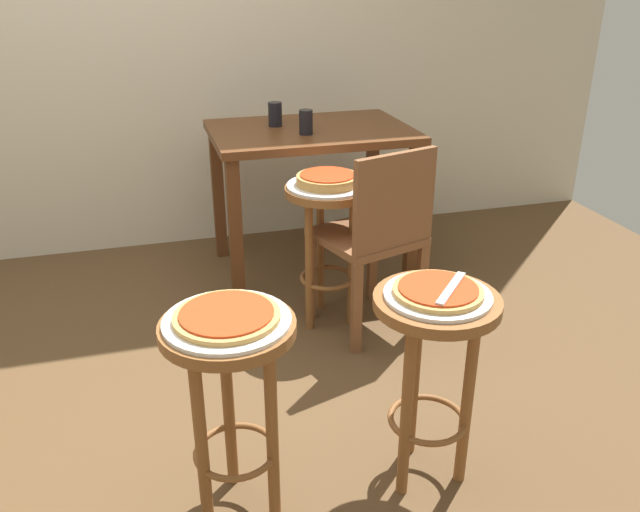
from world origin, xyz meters
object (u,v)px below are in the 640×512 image
object	(u,v)px
serving_plate_middle	(227,321)
wooden_chair	(376,234)
pizza_middle	(227,316)
serving_plate_foreground	(438,295)
stool_leftside	(327,224)
stool_middle	(231,376)
dining_table	(311,152)
cup_near_edge	(306,122)
serving_plate_leftside	(328,186)
pizza_foreground	(438,290)
condiment_shaker	(304,120)
cup_far_edge	(275,114)
stool_foreground	(433,348)
pizza_leftside	(328,179)
pizza_server_knife	(451,288)

from	to	relation	value
serving_plate_middle	wooden_chair	bearing A→B (deg)	49.67
pizza_middle	serving_plate_foreground	bearing A→B (deg)	-1.86
pizza_middle	stool_leftside	bearing A→B (deg)	60.57
stool_middle	stool_leftside	xyz separation A→B (m)	(0.59, 1.04, 0.00)
dining_table	cup_near_edge	world-z (taller)	cup_near_edge
stool_middle	cup_near_edge	world-z (taller)	cup_near_edge
pizza_middle	serving_plate_leftside	distance (m)	1.20
pizza_foreground	pizza_middle	distance (m)	0.61
wooden_chair	stool_middle	bearing A→B (deg)	-130.33
cup_near_edge	condiment_shaker	size ratio (longest dim) A/B	1.41
serving_plate_leftside	wooden_chair	size ratio (longest dim) A/B	0.42
serving_plate_foreground	stool_leftside	world-z (taller)	serving_plate_foreground
stool_middle	serving_plate_foreground	bearing A→B (deg)	-1.86
pizza_middle	dining_table	size ratio (longest dim) A/B	0.29
stool_leftside	cup_far_edge	size ratio (longest dim) A/B	5.40
wooden_chair	cup_far_edge	bearing A→B (deg)	107.58
stool_foreground	stool_middle	bearing A→B (deg)	178.14
stool_leftside	dining_table	size ratio (longest dim) A/B	0.65
dining_table	serving_plate_middle	bearing A→B (deg)	-112.46
pizza_foreground	pizza_middle	bearing A→B (deg)	178.14
pizza_leftside	condiment_shaker	world-z (taller)	condiment_shaker
stool_leftside	serving_plate_leftside	bearing A→B (deg)	-153.43
cup_far_edge	wooden_chair	bearing A→B (deg)	-72.42
stool_foreground	serving_plate_middle	xyz separation A→B (m)	(-0.61, 0.02, 0.18)
pizza_foreground	stool_middle	world-z (taller)	pizza_foreground
dining_table	pizza_leftside	bearing A→B (deg)	-97.97
cup_near_edge	wooden_chair	world-z (taller)	cup_near_edge
pizza_server_knife	stool_foreground	bearing A→B (deg)	98.99
stool_leftside	serving_plate_leftside	world-z (taller)	serving_plate_leftside
serving_plate_middle	dining_table	bearing A→B (deg)	67.54
serving_plate_leftside	condiment_shaker	distance (m)	0.61
stool_leftside	condiment_shaker	distance (m)	0.68
serving_plate_middle	cup_near_edge	world-z (taller)	cup_near_edge
serving_plate_middle	pizza_server_knife	bearing A→B (deg)	-3.57
pizza_foreground	serving_plate_middle	xyz separation A→B (m)	(-0.61, 0.02, -0.02)
dining_table	pizza_server_knife	size ratio (longest dim) A/B	4.56
dining_table	cup_far_edge	world-z (taller)	cup_far_edge
pizza_foreground	cup_far_edge	distance (m)	1.74
serving_plate_leftside	pizza_server_knife	size ratio (longest dim) A/B	1.61
cup_near_edge	pizza_middle	bearing A→B (deg)	-112.23
pizza_middle	serving_plate_leftside	xyz separation A→B (m)	(0.59, 1.04, -0.02)
stool_foreground	serving_plate_leftside	xyz separation A→B (m)	(-0.02, 1.06, 0.18)
condiment_shaker	pizza_server_knife	distance (m)	1.67
stool_middle	condiment_shaker	size ratio (longest dim) A/B	7.76
dining_table	pizza_server_knife	xyz separation A→B (m)	(-0.03, -1.66, 0.04)
pizza_leftside	pizza_middle	bearing A→B (deg)	-119.43
serving_plate_middle	stool_leftside	size ratio (longest dim) A/B	0.53
wooden_chair	condiment_shaker	bearing A→B (deg)	99.76
stool_foreground	condiment_shaker	distance (m)	1.68
pizza_foreground	serving_plate_leftside	bearing A→B (deg)	90.92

